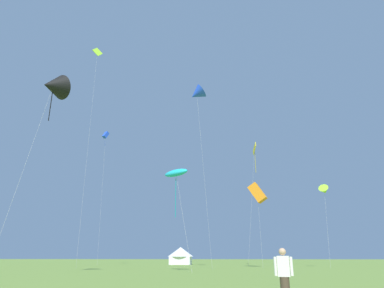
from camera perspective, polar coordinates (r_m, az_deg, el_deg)
kite_yellow_diamond at (r=66.16m, az=10.41°, el=-1.05°), size 2.70×3.46×22.50m
kite_cyan_parafoil at (r=36.75m, az=-2.69°, el=-4.89°), size 3.54×2.90×10.59m
kite_blue_delta at (r=50.68m, az=0.82°, el=8.38°), size 3.23×2.20×25.64m
kite_lime_delta at (r=54.63m, az=21.26°, el=-7.27°), size 2.12×3.38×11.69m
kite_black_delta at (r=34.93m, az=-22.19°, el=8.96°), size 3.74×3.63×18.12m
kite_lime_diamond at (r=59.92m, az=-15.64°, el=13.57°), size 1.30×1.93×34.69m
kite_blue_box at (r=72.37m, az=-14.25°, el=1.39°), size 1.71×2.45×26.08m
kite_orange_box at (r=50.93m, az=10.89°, el=-8.03°), size 2.91×2.11×11.79m
person_spectator at (r=11.36m, az=15.20°, el=-20.90°), size 0.57×0.28×1.73m
festival_tent_left at (r=68.56m, az=-1.92°, el=-18.05°), size 4.91×4.91×3.19m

